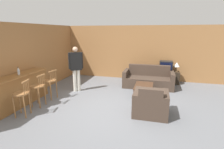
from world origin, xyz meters
name	(u,v)px	position (x,y,z in m)	size (l,w,h in m)	color
ground_plane	(109,108)	(0.00, 0.00, 0.00)	(24.00, 24.00, 0.00)	slate
wall_back	(130,53)	(0.00, 3.71, 1.30)	(9.40, 0.08, 2.60)	#9E6B3D
wall_left	(44,57)	(-3.19, 1.35, 1.30)	(0.08, 8.71, 2.60)	#9E6B3D
bar_counter	(20,89)	(-2.85, -0.45, 0.50)	(0.55, 2.18, 1.00)	brown
bar_chair_near	(22,96)	(-2.21, -1.10, 0.58)	(0.50, 0.50, 1.03)	#996638
bar_chair_mid	(38,89)	(-2.21, -0.42, 0.58)	(0.42, 0.42, 1.03)	#996638
bar_chair_far	(50,83)	(-2.21, 0.25, 0.58)	(0.49, 0.49, 1.03)	#996638
couch_far	(148,80)	(1.03, 2.49, 0.32)	(2.07, 0.92, 0.90)	#423328
armchair_near	(150,104)	(1.24, -0.14, 0.32)	(0.96, 0.88, 0.88)	#423328
coffee_table	(144,87)	(0.94, 1.26, 0.37)	(0.64, 1.04, 0.43)	#472D1E
tv_unit	(165,77)	(1.74, 3.32, 0.27)	(1.22, 0.52, 0.55)	#2D2319
tv	(166,66)	(1.74, 3.32, 0.78)	(0.57, 0.42, 0.47)	black
bottle	(18,71)	(-2.85, -0.43, 1.11)	(0.07, 0.07, 0.24)	silver
table_lamp	(177,65)	(2.21, 3.32, 0.86)	(0.26, 0.26, 0.43)	brown
person_by_window	(76,66)	(-1.68, 1.22, 1.00)	(0.47, 0.39, 1.76)	silver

